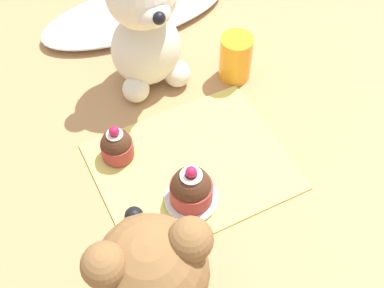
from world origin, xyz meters
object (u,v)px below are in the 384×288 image
object	(u,v)px
saucer_plate	(191,199)
cupcake_near_tan_bear	(191,188)
cupcake_near_cream_bear	(117,145)
juice_glass	(236,58)
teddy_bear_cream	(145,26)

from	to	relation	value
saucer_plate	cupcake_near_tan_bear	size ratio (longest dim) A/B	1.05
cupcake_near_cream_bear	saucer_plate	distance (m)	0.13
saucer_plate	juice_glass	size ratio (longest dim) A/B	0.94
cupcake_near_cream_bear	cupcake_near_tan_bear	bearing A→B (deg)	-62.41
teddy_bear_cream	cupcake_near_cream_bear	size ratio (longest dim) A/B	3.70
teddy_bear_cream	cupcake_near_cream_bear	world-z (taller)	teddy_bear_cream
saucer_plate	juice_glass	world-z (taller)	juice_glass
teddy_bear_cream	cupcake_near_cream_bear	distance (m)	0.18
cupcake_near_cream_bear	juice_glass	size ratio (longest dim) A/B	0.78
teddy_bear_cream	juice_glass	world-z (taller)	teddy_bear_cream
cupcake_near_cream_bear	cupcake_near_tan_bear	distance (m)	0.13
saucer_plate	cupcake_near_tan_bear	xyz separation A→B (m)	(-0.00, -0.00, 0.03)
saucer_plate	juice_glass	distance (m)	0.26
cupcake_near_cream_bear	cupcake_near_tan_bear	world-z (taller)	cupcake_near_tan_bear
teddy_bear_cream	cupcake_near_cream_bear	bearing A→B (deg)	-130.59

